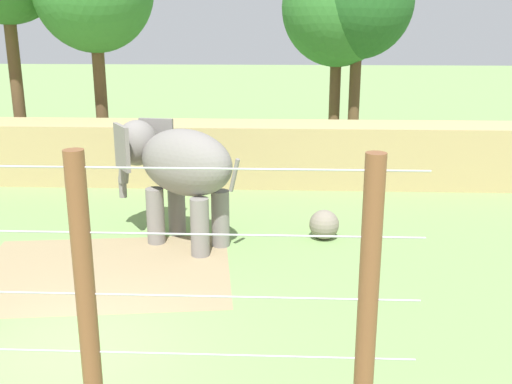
{
  "coord_description": "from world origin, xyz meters",
  "views": [
    {
      "loc": [
        3.43,
        -8.78,
        5.3
      ],
      "look_at": [
        2.81,
        4.6,
        1.4
      ],
      "focal_mm": 42.68,
      "sensor_mm": 36.0,
      "label": 1
    }
  ],
  "objects": [
    {
      "name": "embankment_wall",
      "position": [
        0.0,
        10.51,
        0.98
      ],
      "size": [
        36.0,
        1.8,
        1.96
      ],
      "primitive_type": "cube",
      "color": "tan",
      "rests_on": "ground"
    },
    {
      "name": "tree_left_of_centre",
      "position": [
        5.46,
        15.87,
        5.57
      ],
      "size": [
        4.33,
        4.33,
        7.88
      ],
      "color": "brown",
      "rests_on": "ground"
    },
    {
      "name": "dirt_patch",
      "position": [
        -0.41,
        3.15,
        0.0
      ],
      "size": [
        5.88,
        4.71,
        0.01
      ],
      "primitive_type": "cube",
      "rotation": [
        0.0,
        0.0,
        0.13
      ],
      "color": "#937F5B",
      "rests_on": "ground"
    },
    {
      "name": "tree_behind_wall",
      "position": [
        6.21,
        15.55,
        5.8
      ],
      "size": [
        4.19,
        4.19,
        8.04
      ],
      "color": "brown",
      "rests_on": "ground"
    },
    {
      "name": "ground_plane",
      "position": [
        0.0,
        0.0,
        0.0
      ],
      "size": [
        120.0,
        120.0,
        0.0
      ],
      "primitive_type": "plane",
      "color": "#759956"
    },
    {
      "name": "elephant",
      "position": [
        0.93,
        5.01,
        1.89
      ],
      "size": [
        3.46,
        2.82,
        2.86
      ],
      "color": "gray",
      "rests_on": "ground"
    },
    {
      "name": "enrichment_ball",
      "position": [
        4.45,
        5.37,
        0.37
      ],
      "size": [
        0.73,
        0.73,
        0.73
      ],
      "primitive_type": "sphere",
      "color": "gray",
      "rests_on": "ground"
    }
  ]
}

